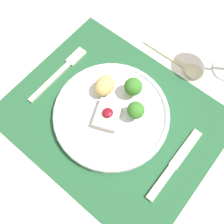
% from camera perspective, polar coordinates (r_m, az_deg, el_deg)
% --- Properties ---
extents(ground_plane, '(8.00, 8.00, 0.00)m').
position_cam_1_polar(ground_plane, '(1.33, 0.11, -13.13)').
color(ground_plane, brown).
extents(dining_table, '(1.54, 1.20, 0.75)m').
position_cam_1_polar(dining_table, '(0.67, 0.21, -3.59)').
color(dining_table, white).
rests_on(dining_table, ground_plane).
extents(placemat, '(0.47, 0.38, 0.00)m').
position_cam_1_polar(placemat, '(0.60, 0.24, -1.23)').
color(placemat, '#235633').
rests_on(placemat, dining_table).
extents(dinner_plate, '(0.26, 0.26, 0.07)m').
position_cam_1_polar(dinner_plate, '(0.59, 0.17, 0.13)').
color(dinner_plate, silver).
rests_on(dinner_plate, placemat).
extents(fork, '(0.02, 0.19, 0.01)m').
position_cam_1_polar(fork, '(0.67, -10.87, 8.86)').
color(fork, beige).
rests_on(fork, placemat).
extents(knife, '(0.02, 0.19, 0.01)m').
position_cam_1_polar(knife, '(0.58, 12.80, -11.90)').
color(knife, beige).
rests_on(knife, placemat).
extents(spoon, '(0.17, 0.04, 0.01)m').
position_cam_1_polar(spoon, '(0.68, 15.97, 9.30)').
color(spoon, beige).
rests_on(spoon, dining_table).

